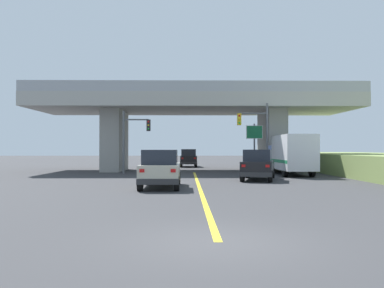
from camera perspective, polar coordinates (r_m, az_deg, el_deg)
ground at (r=37.65m, az=0.22°, el=-3.83°), size 160.00×160.00×0.00m
overpass_bridge at (r=37.74m, az=0.22°, el=4.44°), size 29.35×9.56×7.73m
lane_divider_stripe at (r=21.89m, az=1.02°, el=-6.11°), size 0.20×25.86×0.01m
suv_lead at (r=21.29m, az=-4.52°, el=-3.53°), size 2.05×4.75×2.02m
suv_crossing at (r=26.71m, az=9.44°, el=-2.95°), size 3.04×4.98×2.02m
box_truck at (r=32.37m, az=14.02°, el=-1.42°), size 2.33×7.22×3.13m
sedan_oncoming at (r=45.59m, az=-0.51°, el=-2.01°), size 1.90×4.52×2.02m
traffic_signal_nearside at (r=32.91m, az=9.35°, el=1.96°), size 2.54×0.36×5.80m
traffic_signal_farside at (r=33.47m, az=-8.48°, el=1.34°), size 2.32×0.36×5.22m
highway_sign at (r=35.62m, az=8.92°, el=0.99°), size 1.44×0.17×4.29m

